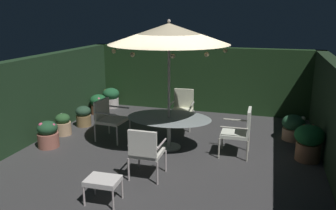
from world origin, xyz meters
TOP-DOWN VIEW (x-y plane):
  - ground_plane at (0.00, 0.00)m, footprint 6.86×6.93m
  - hedge_backdrop_rear at (0.00, 3.31)m, footprint 6.86×0.30m
  - hedge_backdrop_left at (-3.28, 0.00)m, footprint 0.30×6.93m
  - patio_dining_table at (-0.06, 0.08)m, footprint 1.87×1.32m
  - patio_umbrella at (-0.06, 0.08)m, footprint 2.53×2.53m
  - patio_chair_north at (1.49, 0.11)m, footprint 0.62×0.59m
  - patio_chair_northeast at (-0.14, 1.62)m, footprint 0.60×0.66m
  - patio_chair_east at (-1.58, 0.22)m, footprint 0.68×0.70m
  - patio_chair_southeast at (-0.04, -1.45)m, footprint 0.58×0.57m
  - ottoman_footrest at (-0.40, -2.40)m, footprint 0.53×0.41m
  - potted_plant_left_near at (2.85, 0.25)m, footprint 0.59×0.59m
  - potted_plant_front_corner at (-2.66, -0.65)m, footprint 0.46×0.46m
  - potted_plant_left_far at (-2.67, 0.91)m, footprint 0.40×0.40m
  - potted_plant_right_far at (-2.83, 2.05)m, footprint 0.49×0.49m
  - potted_plant_back_center at (-2.80, 0.15)m, footprint 0.39×0.39m
  - potted_plant_back_left at (2.61, 1.40)m, footprint 0.52×0.52m
  - potted_plant_back_right at (-2.79, 2.82)m, footprint 0.52×0.52m

SIDE VIEW (x-z plane):
  - ground_plane at x=0.00m, z-range -0.02..0.00m
  - potted_plant_back_center at x=-2.80m, z-range 0.00..0.54m
  - potted_plant_left_far at x=-2.67m, z-range 0.01..0.55m
  - potted_plant_front_corner at x=-2.66m, z-range 0.00..0.60m
  - potted_plant_right_far at x=-2.83m, z-range 0.02..0.60m
  - potted_plant_back_left at x=2.61m, z-range 0.02..0.62m
  - potted_plant_back_right at x=-2.79m, z-range 0.02..0.64m
  - ottoman_footrest at x=-0.40m, z-range 0.15..0.56m
  - potted_plant_left_near at x=2.85m, z-range 0.03..0.78m
  - patio_chair_northeast at x=-0.14m, z-range 0.06..1.03m
  - patio_chair_east at x=-1.58m, z-range 0.08..1.03m
  - patio_chair_southeast at x=-0.04m, z-range 0.08..1.04m
  - patio_chair_north at x=1.49m, z-range 0.07..1.09m
  - patio_dining_table at x=-0.06m, z-range 0.25..0.96m
  - hedge_backdrop_rear at x=0.00m, z-range 0.00..1.94m
  - hedge_backdrop_left at x=-3.28m, z-range 0.00..1.94m
  - patio_umbrella at x=-0.06m, z-range 1.10..3.89m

